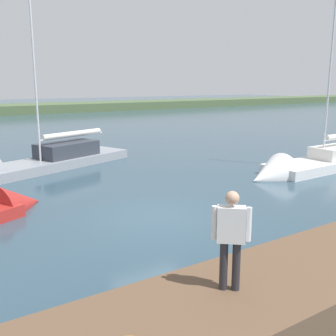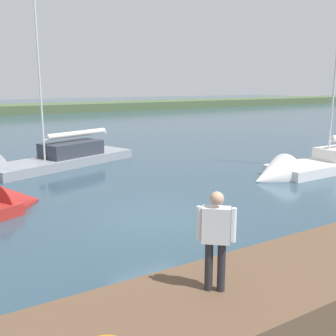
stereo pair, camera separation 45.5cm
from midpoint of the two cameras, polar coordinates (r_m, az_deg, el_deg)
ground_plane at (r=12.74m, az=-2.61°, el=-6.98°), size 200.00×200.00×0.00m
dock_pier at (r=8.57m, az=17.89°, el=-15.05°), size 25.43×2.40×0.68m
sailboat_behind_pier at (r=20.24m, az=-19.21°, el=-0.01°), size 9.59×5.32×11.92m
sailboat_near_dock at (r=20.17m, az=19.06°, el=-0.05°), size 9.08×2.30×10.18m
person_on_dock at (r=6.77m, az=7.14°, el=-9.34°), size 0.53×0.47×1.76m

